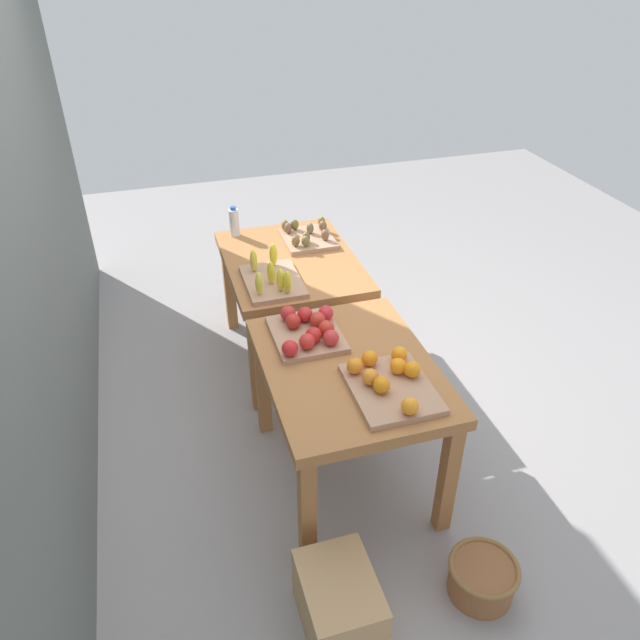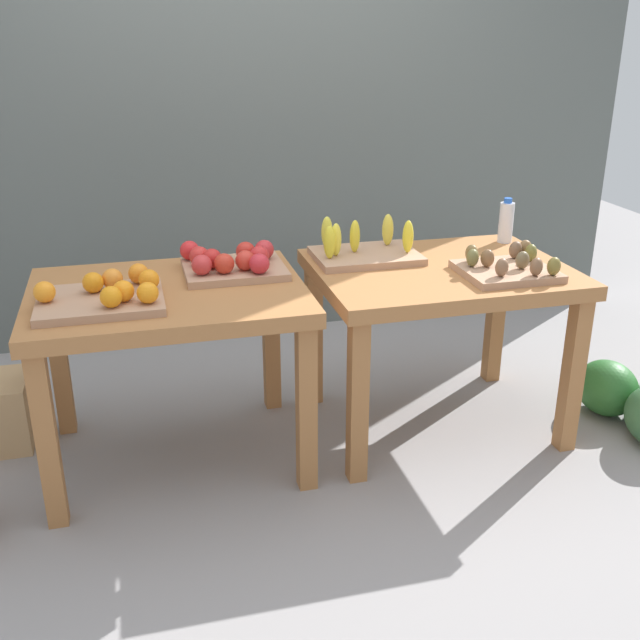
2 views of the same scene
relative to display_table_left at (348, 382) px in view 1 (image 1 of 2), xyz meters
name	(u,v)px [view 1 (image 1 of 2)]	position (x,y,z in m)	size (l,w,h in m)	color
ground_plane	(316,406)	(0.56, 0.00, -0.63)	(8.00, 8.00, 0.00)	gray
back_wall	(12,201)	(0.56, 1.35, 0.87)	(4.40, 0.12, 3.00)	#595F5C
display_table_left	(348,382)	(0.00, 0.00, 0.00)	(1.04, 0.80, 0.74)	#A66B3B
display_table_right	(291,274)	(1.12, 0.00, 0.00)	(1.04, 0.80, 0.74)	#A66B3B
orange_bin	(389,382)	(-0.22, -0.12, 0.14)	(0.45, 0.36, 0.11)	tan
apple_bin	(308,330)	(0.27, 0.13, 0.15)	(0.42, 0.36, 0.11)	tan
banana_crate	(272,279)	(0.84, 0.18, 0.15)	(0.44, 0.32, 0.17)	tan
kiwi_bin	(307,236)	(1.34, -0.17, 0.14)	(0.36, 0.32, 0.10)	tan
water_bottle	(234,222)	(1.55, 0.27, 0.20)	(0.07, 0.07, 0.20)	silver
watermelon_pile	(295,271)	(2.03, -0.25, -0.50)	(0.56, 0.64, 0.25)	#326537
wicker_basket	(482,577)	(-0.83, -0.35, -0.53)	(0.31, 0.31, 0.18)	brown
cardboard_produce_box	(339,603)	(-0.79, 0.30, -0.48)	(0.40, 0.30, 0.29)	tan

